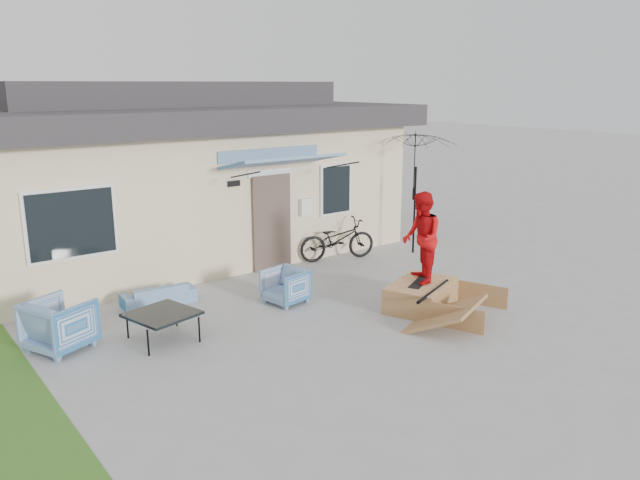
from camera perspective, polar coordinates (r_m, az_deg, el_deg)
ground at (r=10.00m, az=4.97°, el=-9.53°), size 90.00×90.00×0.00m
house at (r=16.11m, az=-14.47°, el=6.35°), size 10.80×8.49×4.10m
loveseat at (r=11.96m, az=-14.61°, el=-4.56°), size 1.37×0.53×0.52m
armchair_left at (r=10.45m, az=-22.79°, el=-6.95°), size 1.09×1.12×0.89m
armchair_right at (r=11.66m, az=-3.20°, el=-4.08°), size 0.78×0.81×0.72m
coffee_table at (r=10.35m, az=-14.20°, el=-7.69°), size 1.15×1.15×0.47m
bicycle at (r=14.43m, az=1.58°, el=0.46°), size 1.95×1.13×1.18m
patio_umbrella at (r=14.97m, az=8.75°, el=5.32°), size 2.05×1.93×2.20m
skate_ramp at (r=11.60m, az=9.28°, el=-5.02°), size 1.98×2.24×0.47m
skateboard at (r=11.54m, az=9.12°, el=-3.77°), size 0.82×0.56×0.05m
skater at (r=11.31m, az=9.29°, el=0.36°), size 0.97×1.02×1.66m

